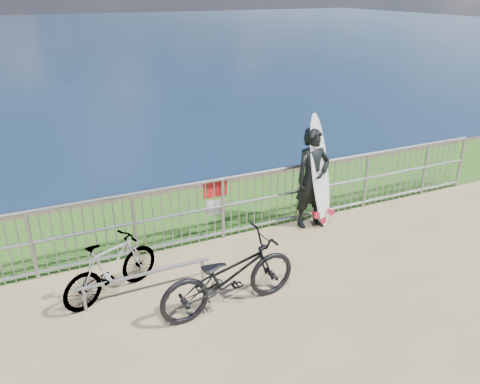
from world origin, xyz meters
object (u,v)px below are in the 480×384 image
bicycle_near (229,275)px  bicycle_far (111,268)px  surfer (312,178)px  surfboard (320,176)px

bicycle_near → bicycle_far: 1.66m
surfer → surfboard: surfboard is taller
surfer → surfboard: bearing=-14.2°
surfboard → bicycle_far: 3.90m
surfer → bicycle_near: 2.83m
surfer → bicycle_far: size_ratio=1.22×
surfer → bicycle_near: size_ratio=0.92×
surfboard → bicycle_near: 2.94m
surfer → bicycle_far: 3.76m
surfboard → bicycle_near: bearing=-146.8°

